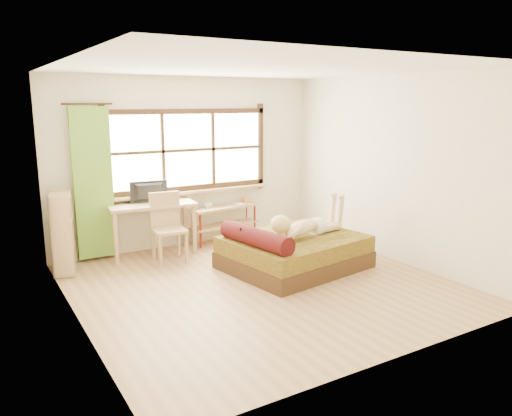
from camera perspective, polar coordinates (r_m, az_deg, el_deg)
floor at (r=6.51m, az=0.56°, el=-8.72°), size 4.50×4.50×0.00m
ceiling at (r=6.10m, az=0.61°, el=15.73°), size 4.50×4.50×0.00m
wall_back at (r=8.15m, az=-7.73°, el=5.19°), size 4.50×0.00×4.50m
wall_front at (r=4.44m, az=15.92°, el=-0.90°), size 4.50×0.00×4.50m
wall_left at (r=5.36m, az=-20.40°, el=0.99°), size 0.00×4.50×4.50m
wall_right at (r=7.57m, az=15.31°, el=4.35°), size 0.00×4.50×4.50m
window at (r=8.11m, az=-7.67°, el=6.28°), size 2.80×0.16×1.46m
curtain at (r=7.59m, az=-18.13°, el=2.67°), size 0.55×0.10×2.20m
bed at (r=7.06m, az=4.14°, el=-4.95°), size 2.02×1.72×0.69m
woman at (r=7.02m, az=5.71°, el=-1.02°), size 1.32×0.55×0.55m
kitten at (r=6.71m, az=-1.08°, el=-3.01°), size 0.29×0.15×0.22m
desk at (r=7.71m, az=-11.85°, el=-0.26°), size 1.34×0.71×0.81m
monitor at (r=7.71m, az=-12.06°, el=1.79°), size 0.58×0.13×0.33m
chair at (r=7.45m, az=-10.11°, el=-1.70°), size 0.49×0.49×1.01m
pipe_shelf at (r=8.38m, az=-3.57°, el=-0.85°), size 1.23×0.46×0.68m
cup at (r=8.20m, az=-5.52°, el=0.33°), size 0.14×0.14×0.10m
book at (r=8.43m, az=-2.44°, el=0.42°), size 0.20×0.25×0.02m
bookshelf at (r=7.26m, az=-21.25°, el=-2.70°), size 0.38×0.53×1.11m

